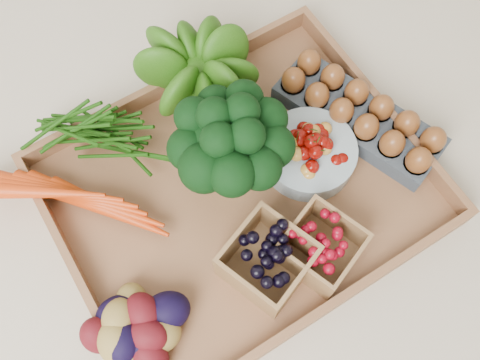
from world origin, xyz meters
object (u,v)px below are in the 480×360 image
tray (240,193)px  cherry_bowl (309,154)px  broccoli (231,157)px  egg_carton (358,118)px

tray → cherry_bowl: 0.12m
broccoli → cherry_bowl: size_ratio=1.17×
cherry_bowl → broccoli: bearing=161.1°
tray → egg_carton: (0.23, 0.00, 0.02)m
tray → broccoli: broccoli is taller
cherry_bowl → egg_carton: size_ratio=0.53×
broccoli → cherry_bowl: 0.13m
tray → egg_carton: bearing=0.5°
broccoli → cherry_bowl: bearing=-18.9°
tray → broccoli: size_ratio=3.18×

